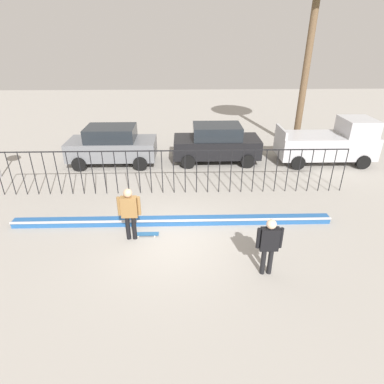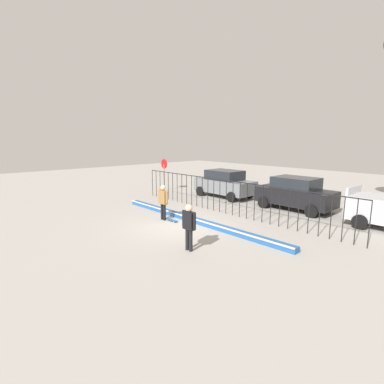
{
  "view_description": "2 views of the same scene",
  "coord_description": "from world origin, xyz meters",
  "px_view_note": "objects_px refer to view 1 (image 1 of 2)",
  "views": [
    {
      "loc": [
        0.42,
        -8.59,
        6.03
      ],
      "look_at": [
        0.67,
        0.71,
        1.37
      ],
      "focal_mm": 30.05,
      "sensor_mm": 36.0,
      "label": 1
    },
    {
      "loc": [
        10.22,
        -8.39,
        4.04
      ],
      "look_at": [
        -0.01,
        0.91,
        1.51
      ],
      "focal_mm": 27.19,
      "sensor_mm": 36.0,
      "label": 2
    }
  ],
  "objects_px": {
    "parked_car_black": "(217,143)",
    "skateboarder": "(129,210)",
    "camera_operator": "(269,242)",
    "parked_car_gray": "(112,145)",
    "pickup_truck": "(330,142)",
    "skateboard": "(147,234)"
  },
  "relations": [
    {
      "from": "pickup_truck",
      "to": "parked_car_black",
      "type": "bearing_deg",
      "value": 176.11
    },
    {
      "from": "skateboarder",
      "to": "parked_car_black",
      "type": "distance_m",
      "value": 7.68
    },
    {
      "from": "parked_car_gray",
      "to": "parked_car_black",
      "type": "distance_m",
      "value": 5.24
    },
    {
      "from": "pickup_truck",
      "to": "parked_car_gray",
      "type": "bearing_deg",
      "value": 178.39
    },
    {
      "from": "skateboarder",
      "to": "parked_car_gray",
      "type": "bearing_deg",
      "value": 138.24
    },
    {
      "from": "skateboard",
      "to": "parked_car_gray",
      "type": "height_order",
      "value": "parked_car_gray"
    },
    {
      "from": "parked_car_black",
      "to": "pickup_truck",
      "type": "relative_size",
      "value": 0.91
    },
    {
      "from": "skateboard",
      "to": "pickup_truck",
      "type": "height_order",
      "value": "pickup_truck"
    },
    {
      "from": "skateboarder",
      "to": "skateboard",
      "type": "xyz_separation_m",
      "value": [
        0.45,
        0.16,
        -1.01
      ]
    },
    {
      "from": "parked_car_gray",
      "to": "pickup_truck",
      "type": "relative_size",
      "value": 0.91
    },
    {
      "from": "skateboard",
      "to": "pickup_truck",
      "type": "distance_m",
      "value": 10.81
    },
    {
      "from": "parked_car_gray",
      "to": "pickup_truck",
      "type": "height_order",
      "value": "pickup_truck"
    },
    {
      "from": "camera_operator",
      "to": "pickup_truck",
      "type": "height_order",
      "value": "pickup_truck"
    },
    {
      "from": "skateboarder",
      "to": "pickup_truck",
      "type": "distance_m",
      "value": 11.23
    },
    {
      "from": "parked_car_black",
      "to": "pickup_truck",
      "type": "xyz_separation_m",
      "value": [
        5.68,
        -0.28,
        0.06
      ]
    },
    {
      "from": "parked_car_black",
      "to": "pickup_truck",
      "type": "bearing_deg",
      "value": -5.81
    },
    {
      "from": "parked_car_black",
      "to": "skateboarder",
      "type": "bearing_deg",
      "value": -119.14
    },
    {
      "from": "skateboarder",
      "to": "camera_operator",
      "type": "relative_size",
      "value": 1.03
    },
    {
      "from": "skateboarder",
      "to": "camera_operator",
      "type": "height_order",
      "value": "skateboarder"
    },
    {
      "from": "camera_operator",
      "to": "pickup_truck",
      "type": "distance_m",
      "value": 9.83
    },
    {
      "from": "skateboard",
      "to": "camera_operator",
      "type": "relative_size",
      "value": 0.46
    },
    {
      "from": "camera_operator",
      "to": "parked_car_gray",
      "type": "relative_size",
      "value": 0.4
    }
  ]
}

